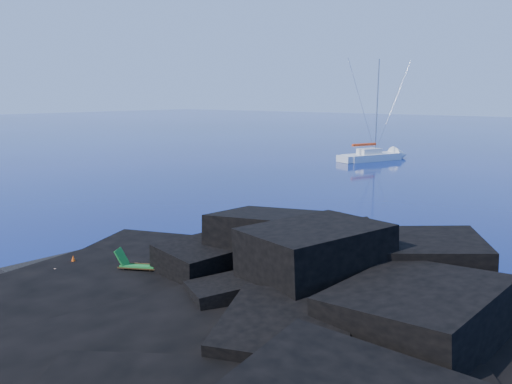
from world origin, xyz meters
TOP-DOWN VIEW (x-y plane):
  - ground at (0.00, 0.00)m, footprint 400.00×400.00m
  - headland at (13.00, 3.00)m, footprint 24.00×24.00m
  - beach at (4.50, 0.50)m, footprint 9.08×6.86m
  - surf_foam at (5.00, 5.00)m, footprint 10.00×8.00m
  - sailboat at (-5.11, 47.41)m, footprint 7.05×12.30m
  - deck_chair at (5.77, 1.55)m, footprint 1.97×1.59m
  - towel at (2.38, -0.82)m, footprint 2.20×1.13m
  - sunbather at (2.38, -0.82)m, footprint 1.86×0.54m
  - marker_cone at (2.54, 0.26)m, footprint 0.45×0.45m

SIDE VIEW (x-z plane):
  - ground at x=0.00m, z-range 0.00..0.00m
  - headland at x=13.00m, z-range -1.80..1.80m
  - beach at x=4.50m, z-range -0.35..0.35m
  - surf_foam at x=5.00m, z-range -0.03..0.03m
  - sailboat at x=-5.11m, z-range -6.42..6.42m
  - towel at x=2.38m, z-range 0.35..0.41m
  - sunbather at x=2.38m, z-range 0.41..0.65m
  - marker_cone at x=2.54m, z-range 0.35..0.91m
  - deck_chair at x=5.77m, z-range 0.35..1.60m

